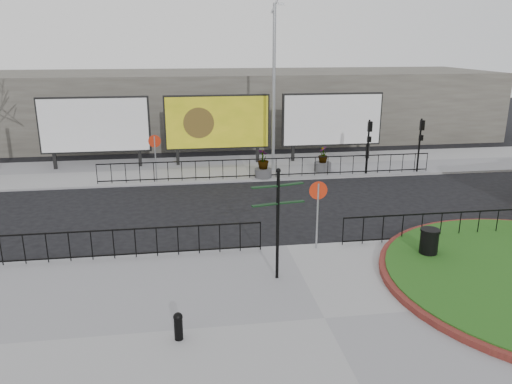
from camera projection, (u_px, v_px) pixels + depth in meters
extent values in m
plane|color=black|center=(286.00, 248.00, 18.06)|extent=(90.00, 90.00, 0.00)
cube|color=gray|center=(324.00, 320.00, 13.31)|extent=(30.00, 10.00, 0.12)
cube|color=gray|center=(245.00, 167.00, 29.41)|extent=(44.00, 6.00, 0.12)
cylinder|color=gray|center=(156.00, 159.00, 25.88)|extent=(0.07, 0.07, 2.40)
cylinder|color=#AF230B|center=(155.00, 141.00, 25.60)|extent=(0.64, 0.03, 0.64)
cylinder|color=white|center=(155.00, 141.00, 25.62)|extent=(0.50, 0.03, 0.50)
cylinder|color=gray|center=(317.00, 216.00, 17.44)|extent=(0.07, 0.07, 2.40)
cylinder|color=#AF230B|center=(318.00, 190.00, 17.17)|extent=(0.64, 0.03, 0.64)
cylinder|color=white|center=(318.00, 190.00, 17.19)|extent=(0.50, 0.03, 0.50)
cube|color=black|center=(55.00, 160.00, 28.67)|extent=(0.18, 0.18, 1.00)
cube|color=black|center=(140.00, 158.00, 29.34)|extent=(0.18, 0.18, 1.00)
cube|color=black|center=(95.00, 125.00, 28.42)|extent=(6.20, 0.25, 3.20)
cube|color=silver|center=(94.00, 125.00, 28.27)|extent=(6.00, 0.06, 3.00)
cube|color=black|center=(178.00, 156.00, 29.64)|extent=(0.18, 0.18, 1.00)
cube|color=black|center=(257.00, 154.00, 30.32)|extent=(0.18, 0.18, 1.00)
cube|color=black|center=(217.00, 122.00, 29.40)|extent=(6.20, 0.25, 3.20)
cube|color=yellow|center=(218.00, 122.00, 29.25)|extent=(6.00, 0.06, 3.00)
cube|color=black|center=(293.00, 153.00, 30.62)|extent=(0.18, 0.18, 1.00)
cube|color=black|center=(368.00, 150.00, 31.30)|extent=(0.18, 0.18, 1.00)
cube|color=black|center=(332.00, 119.00, 30.38)|extent=(6.20, 0.25, 3.20)
cube|color=silver|center=(333.00, 120.00, 30.23)|extent=(6.00, 0.06, 3.00)
cylinder|color=gray|center=(274.00, 90.00, 27.35)|extent=(0.18, 0.18, 9.00)
cylinder|color=gray|center=(275.00, 6.00, 26.08)|extent=(0.43, 0.10, 0.77)
cube|color=gray|center=(281.00, 4.00, 26.10)|extent=(0.35, 0.15, 0.12)
cylinder|color=black|center=(368.00, 147.00, 27.40)|extent=(0.10, 0.10, 3.00)
cube|color=black|center=(370.00, 127.00, 26.95)|extent=(0.22, 0.18, 0.55)
cube|color=black|center=(369.00, 139.00, 27.16)|extent=(0.20, 0.16, 0.30)
cylinder|color=black|center=(419.00, 145.00, 27.82)|extent=(0.10, 0.10, 3.00)
cube|color=black|center=(422.00, 125.00, 27.37)|extent=(0.22, 0.18, 0.55)
cube|color=black|center=(421.00, 138.00, 27.58)|extent=(0.20, 0.16, 0.30)
cube|color=#67645A|center=(228.00, 105.00, 38.16)|extent=(40.00, 10.00, 5.00)
cylinder|color=black|center=(278.00, 227.00, 15.08)|extent=(0.10, 0.10, 3.40)
sphere|color=black|center=(278.00, 171.00, 14.57)|extent=(0.15, 0.15, 0.15)
cube|color=black|center=(264.00, 187.00, 14.59)|extent=(0.81, 0.25, 0.03)
cube|color=black|center=(291.00, 184.00, 14.87)|extent=(0.81, 0.36, 0.03)
cube|color=black|center=(265.00, 205.00, 14.71)|extent=(0.81, 0.32, 0.03)
cube|color=black|center=(291.00, 202.00, 14.97)|extent=(0.81, 0.25, 0.03)
cylinder|color=black|center=(179.00, 329.00, 12.28)|extent=(0.22, 0.22, 0.59)
sphere|color=black|center=(178.00, 317.00, 12.18)|extent=(0.24, 0.24, 0.24)
cylinder|color=black|center=(429.00, 245.00, 16.77)|extent=(0.60, 0.60, 1.01)
cylinder|color=black|center=(430.00, 230.00, 16.62)|extent=(0.65, 0.65, 0.07)
cylinder|color=#4C4C4F|center=(263.00, 173.00, 26.95)|extent=(0.92, 0.92, 0.48)
imported|color=#124612|center=(263.00, 159.00, 26.73)|extent=(0.84, 0.84, 1.07)
cylinder|color=#4C4C4F|center=(323.00, 167.00, 28.25)|extent=(0.96, 0.96, 0.50)
imported|color=#124612|center=(323.00, 154.00, 28.04)|extent=(0.61, 0.61, 0.94)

